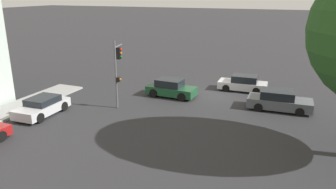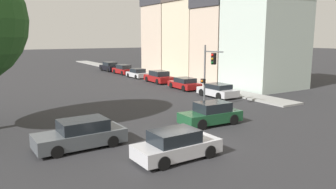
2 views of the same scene
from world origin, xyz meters
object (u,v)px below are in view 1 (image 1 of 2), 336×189
at_px(crossing_car_0, 243,83).
at_px(parked_car_0, 42,106).
at_px(traffic_signal, 118,65).
at_px(crossing_car_2, 279,101).
at_px(crossing_car_1, 171,88).

xyz_separation_m(crossing_car_0, parked_car_0, (12.35, 11.67, -0.04)).
xyz_separation_m(traffic_signal, crossing_car_0, (-8.16, -7.90, -2.62)).
relative_size(traffic_signal, crossing_car_2, 1.09).
bearing_deg(traffic_signal, crossing_car_0, 30.39).
bearing_deg(crossing_car_2, crossing_car_1, 178.40).
height_order(traffic_signal, crossing_car_0, traffic_signal).
bearing_deg(parked_car_0, traffic_signal, 130.51).
xyz_separation_m(traffic_signal, crossing_car_2, (-11.56, -3.89, -2.59)).
distance_m(crossing_car_2, parked_car_0, 17.52).
height_order(traffic_signal, crossing_car_2, traffic_signal).
bearing_deg(crossing_car_1, traffic_signal, -123.84).
relative_size(crossing_car_0, crossing_car_2, 0.91).
bearing_deg(traffic_signal, crossing_car_2, 4.93).
height_order(crossing_car_1, crossing_car_2, crossing_car_2).
distance_m(crossing_car_0, parked_car_0, 16.99).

